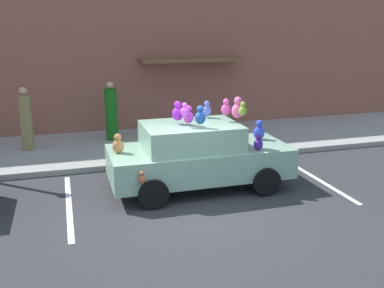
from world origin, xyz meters
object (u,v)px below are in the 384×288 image
at_px(teddy_bear_on_sidewalk, 218,141).
at_px(plush_covered_car, 197,154).
at_px(pedestrian_near_shopfront, 111,113).
at_px(pedestrian_walking_past, 26,121).

bearing_deg(teddy_bear_on_sidewalk, plush_covered_car, -120.53).
xyz_separation_m(teddy_bear_on_sidewalk, pedestrian_near_shopfront, (-2.82, 2.18, 0.59)).
bearing_deg(plush_covered_car, teddy_bear_on_sidewalk, 59.47).
xyz_separation_m(plush_covered_car, pedestrian_walking_past, (-3.97, 4.03, 0.20)).
relative_size(plush_covered_car, pedestrian_near_shopfront, 2.25).
bearing_deg(teddy_bear_on_sidewalk, pedestrian_walking_past, 162.18).
height_order(teddy_bear_on_sidewalk, pedestrian_walking_past, pedestrian_walking_past).
distance_m(plush_covered_car, teddy_bear_on_sidewalk, 2.72).
height_order(teddy_bear_on_sidewalk, pedestrian_near_shopfront, pedestrian_near_shopfront).
xyz_separation_m(plush_covered_car, teddy_bear_on_sidewalk, (1.37, 2.32, -0.39)).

